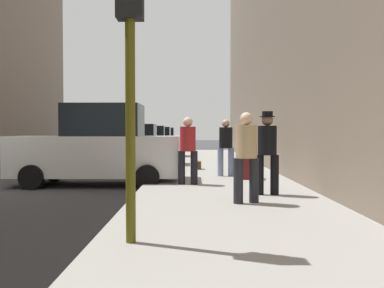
{
  "coord_description": "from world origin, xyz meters",
  "views": [
    {
      "loc": [
        5.25,
        -10.77,
        1.51
      ],
      "look_at": [
        5.2,
        3.46,
        1.08
      ],
      "focal_mm": 40.0,
      "sensor_mm": 36.0,
      "label": 1
    }
  ],
  "objects_px": {
    "traffic_light": "(132,27)",
    "parked_white_van": "(100,148)",
    "parked_silver_sedan": "(130,147)",
    "duffel_bag": "(198,165)",
    "parked_gray_coupe": "(145,143)",
    "pedestrian_with_fedora": "(269,149)",
    "parked_dark_green_sedan": "(156,141)",
    "fire_hydrant": "(173,157)",
    "pedestrian_in_red_jacket": "(189,147)",
    "rolling_suitcase": "(248,167)",
    "pedestrian_in_tan_coat": "(248,153)",
    "parked_blue_sedan": "(162,139)",
    "pedestrian_in_jeans": "(227,144)"
  },
  "relations": [
    {
      "from": "pedestrian_in_red_jacket",
      "to": "pedestrian_in_tan_coat",
      "type": "distance_m",
      "value": 3.07
    },
    {
      "from": "parked_gray_coupe",
      "to": "pedestrian_in_red_jacket",
      "type": "height_order",
      "value": "pedestrian_in_red_jacket"
    },
    {
      "from": "parked_blue_sedan",
      "to": "rolling_suitcase",
      "type": "xyz_separation_m",
      "value": [
        4.16,
        -23.0,
        -0.36
      ]
    },
    {
      "from": "pedestrian_in_red_jacket",
      "to": "pedestrian_in_tan_coat",
      "type": "height_order",
      "value": "same"
    },
    {
      "from": "pedestrian_in_tan_coat",
      "to": "pedestrian_with_fedora",
      "type": "height_order",
      "value": "pedestrian_with_fedora"
    },
    {
      "from": "traffic_light",
      "to": "pedestrian_in_jeans",
      "type": "xyz_separation_m",
      "value": [
        1.76,
        7.66,
        -1.65
      ]
    },
    {
      "from": "parked_silver_sedan",
      "to": "parked_blue_sedan",
      "type": "xyz_separation_m",
      "value": [
        -0.0,
        17.68,
        0.0
      ]
    },
    {
      "from": "parked_blue_sedan",
      "to": "traffic_light",
      "type": "height_order",
      "value": "traffic_light"
    },
    {
      "from": "parked_blue_sedan",
      "to": "fire_hydrant",
      "type": "height_order",
      "value": "parked_blue_sedan"
    },
    {
      "from": "pedestrian_in_red_jacket",
      "to": "pedestrian_with_fedora",
      "type": "xyz_separation_m",
      "value": [
        1.71,
        -1.79,
        0.03
      ]
    },
    {
      "from": "parked_silver_sedan",
      "to": "parked_dark_green_sedan",
      "type": "distance_m",
      "value": 11.88
    },
    {
      "from": "pedestrian_with_fedora",
      "to": "rolling_suitcase",
      "type": "distance_m",
      "value": 3.11
    },
    {
      "from": "traffic_light",
      "to": "parked_gray_coupe",
      "type": "bearing_deg",
      "value": 95.9
    },
    {
      "from": "parked_gray_coupe",
      "to": "pedestrian_with_fedora",
      "type": "relative_size",
      "value": 2.39
    },
    {
      "from": "parked_gray_coupe",
      "to": "pedestrian_with_fedora",
      "type": "height_order",
      "value": "pedestrian_with_fedora"
    },
    {
      "from": "pedestrian_with_fedora",
      "to": "pedestrian_in_jeans",
      "type": "bearing_deg",
      "value": 98.8
    },
    {
      "from": "parked_blue_sedan",
      "to": "duffel_bag",
      "type": "bearing_deg",
      "value": -82.11
    },
    {
      "from": "duffel_bag",
      "to": "traffic_light",
      "type": "bearing_deg",
      "value": -95.18
    },
    {
      "from": "pedestrian_with_fedora",
      "to": "duffel_bag",
      "type": "xyz_separation_m",
      "value": [
        -1.44,
        6.13,
        -0.85
      ]
    },
    {
      "from": "parked_gray_coupe",
      "to": "fire_hydrant",
      "type": "relative_size",
      "value": 6.04
    },
    {
      "from": "parked_white_van",
      "to": "pedestrian_in_tan_coat",
      "type": "relative_size",
      "value": 2.7
    },
    {
      "from": "duffel_bag",
      "to": "parked_white_van",
      "type": "bearing_deg",
      "value": -129.89
    },
    {
      "from": "parked_gray_coupe",
      "to": "parked_white_van",
      "type": "bearing_deg",
      "value": -90.0
    },
    {
      "from": "pedestrian_in_red_jacket",
      "to": "pedestrian_in_tan_coat",
      "type": "bearing_deg",
      "value": -68.47
    },
    {
      "from": "parked_silver_sedan",
      "to": "duffel_bag",
      "type": "bearing_deg",
      "value": -39.07
    },
    {
      "from": "fire_hydrant",
      "to": "parked_white_van",
      "type": "bearing_deg",
      "value": -112.14
    },
    {
      "from": "parked_white_van",
      "to": "pedestrian_in_jeans",
      "type": "distance_m",
      "value": 3.74
    },
    {
      "from": "parked_blue_sedan",
      "to": "pedestrian_with_fedora",
      "type": "distance_m",
      "value": 26.39
    },
    {
      "from": "rolling_suitcase",
      "to": "duffel_bag",
      "type": "distance_m",
      "value": 3.39
    },
    {
      "from": "parked_white_van",
      "to": "parked_gray_coupe",
      "type": "relative_size",
      "value": 1.08
    },
    {
      "from": "parked_silver_sedan",
      "to": "fire_hydrant",
      "type": "bearing_deg",
      "value": -31.73
    },
    {
      "from": "parked_silver_sedan",
      "to": "pedestrian_in_red_jacket",
      "type": "distance_m",
      "value": 7.04
    },
    {
      "from": "pedestrian_in_red_jacket",
      "to": "parked_gray_coupe",
      "type": "bearing_deg",
      "value": 101.52
    },
    {
      "from": "pedestrian_in_tan_coat",
      "to": "fire_hydrant",
      "type": "bearing_deg",
      "value": 102.31
    },
    {
      "from": "parked_blue_sedan",
      "to": "pedestrian_with_fedora",
      "type": "bearing_deg",
      "value": -80.84
    },
    {
      "from": "duffel_bag",
      "to": "pedestrian_with_fedora",
      "type": "bearing_deg",
      "value": -76.78
    },
    {
      "from": "pedestrian_in_red_jacket",
      "to": "traffic_light",
      "type": "bearing_deg",
      "value": -96.42
    },
    {
      "from": "parked_white_van",
      "to": "parked_blue_sedan",
      "type": "height_order",
      "value": "parked_white_van"
    },
    {
      "from": "fire_hydrant",
      "to": "rolling_suitcase",
      "type": "bearing_deg",
      "value": -60.78
    },
    {
      "from": "parked_dark_green_sedan",
      "to": "rolling_suitcase",
      "type": "xyz_separation_m",
      "value": [
        4.16,
        -17.2,
        -0.36
      ]
    },
    {
      "from": "pedestrian_with_fedora",
      "to": "rolling_suitcase",
      "type": "xyz_separation_m",
      "value": [
        -0.04,
        3.04,
        -0.65
      ]
    },
    {
      "from": "pedestrian_with_fedora",
      "to": "parked_dark_green_sedan",
      "type": "bearing_deg",
      "value": 101.72
    },
    {
      "from": "fire_hydrant",
      "to": "pedestrian_with_fedora",
      "type": "distance_m",
      "value": 7.67
    },
    {
      "from": "parked_blue_sedan",
      "to": "pedestrian_in_red_jacket",
      "type": "height_order",
      "value": "pedestrian_in_red_jacket"
    },
    {
      "from": "pedestrian_in_red_jacket",
      "to": "fire_hydrant",
      "type": "bearing_deg",
      "value": 97.19
    },
    {
      "from": "pedestrian_in_red_jacket",
      "to": "parked_dark_green_sedan",
      "type": "bearing_deg",
      "value": 97.69
    },
    {
      "from": "parked_silver_sedan",
      "to": "parked_dark_green_sedan",
      "type": "relative_size",
      "value": 0.99
    },
    {
      "from": "fire_hydrant",
      "to": "traffic_light",
      "type": "height_order",
      "value": "traffic_light"
    },
    {
      "from": "parked_white_van",
      "to": "pedestrian_in_tan_coat",
      "type": "xyz_separation_m",
      "value": [
        3.62,
        -3.89,
        0.07
      ]
    },
    {
      "from": "traffic_light",
      "to": "parked_white_van",
      "type": "bearing_deg",
      "value": 105.42
    }
  ]
}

